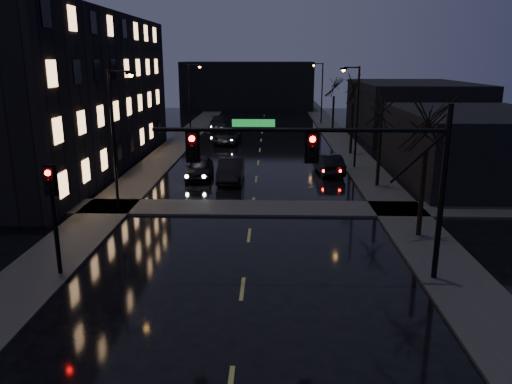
# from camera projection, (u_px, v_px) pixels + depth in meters

# --- Properties ---
(sidewalk_left) EXTENTS (3.00, 140.00, 0.12)m
(sidewalk_left) POSITION_uv_depth(u_px,v_px,m) (166.00, 155.00, 45.48)
(sidewalk_left) COLOR #2D2D2B
(sidewalk_left) RESTS_ON ground
(sidewalk_right) EXTENTS (3.00, 140.00, 0.12)m
(sidewalk_right) POSITION_uv_depth(u_px,v_px,m) (353.00, 156.00, 44.99)
(sidewalk_right) COLOR #2D2D2B
(sidewalk_right) RESTS_ON ground
(sidewalk_cross) EXTENTS (40.00, 3.00, 0.12)m
(sidewalk_cross) POSITION_uv_depth(u_px,v_px,m) (252.00, 208.00, 29.31)
(sidewalk_cross) COLOR #2D2D2B
(sidewalk_cross) RESTS_ON ground
(apartment_block) EXTENTS (12.00, 30.00, 12.00)m
(apartment_block) POSITION_uv_depth(u_px,v_px,m) (49.00, 92.00, 39.35)
(apartment_block) COLOR black
(apartment_block) RESTS_ON ground
(commercial_right_near) EXTENTS (10.00, 14.00, 5.00)m
(commercial_right_near) POSITION_uv_depth(u_px,v_px,m) (474.00, 147.00, 35.47)
(commercial_right_near) COLOR black
(commercial_right_near) RESTS_ON ground
(commercial_right_far) EXTENTS (12.00, 18.00, 6.00)m
(commercial_right_far) POSITION_uv_depth(u_px,v_px,m) (412.00, 109.00, 56.54)
(commercial_right_far) COLOR black
(commercial_right_far) RESTS_ON ground
(far_block) EXTENTS (22.00, 10.00, 8.00)m
(far_block) POSITION_uv_depth(u_px,v_px,m) (248.00, 86.00, 85.81)
(far_block) COLOR black
(far_block) RESTS_ON ground
(signal_mast) EXTENTS (11.11, 0.41, 7.00)m
(signal_mast) POSITION_uv_depth(u_px,v_px,m) (345.00, 160.00, 18.78)
(signal_mast) COLOR black
(signal_mast) RESTS_ON ground
(signal_pole_left) EXTENTS (0.35, 0.41, 4.53)m
(signal_pole_left) POSITION_uv_depth(u_px,v_px,m) (53.00, 205.00, 19.59)
(signal_pole_left) COLOR black
(signal_pole_left) RESTS_ON ground
(tree_near) EXTENTS (3.52, 3.52, 8.08)m
(tree_near) POSITION_uv_depth(u_px,v_px,m) (429.00, 111.00, 23.13)
(tree_near) COLOR black
(tree_near) RESTS_ON ground
(tree_mid_a) EXTENTS (3.30, 3.30, 7.58)m
(tree_mid_a) POSITION_uv_depth(u_px,v_px,m) (382.00, 101.00, 32.88)
(tree_mid_a) COLOR black
(tree_mid_a) RESTS_ON ground
(tree_mid_b) EXTENTS (3.74, 3.74, 8.59)m
(tree_mid_b) POSITION_uv_depth(u_px,v_px,m) (354.00, 81.00, 44.26)
(tree_mid_b) COLOR black
(tree_mid_b) RESTS_ON ground
(tree_far) EXTENTS (3.43, 3.43, 7.88)m
(tree_far) POSITION_uv_depth(u_px,v_px,m) (334.00, 81.00, 57.92)
(tree_far) COLOR black
(tree_far) RESTS_ON ground
(streetlight_l_near) EXTENTS (1.53, 0.28, 8.00)m
(streetlight_l_near) POSITION_uv_depth(u_px,v_px,m) (116.00, 129.00, 27.82)
(streetlight_l_near) COLOR black
(streetlight_l_near) RESTS_ON ground
(streetlight_l_far) EXTENTS (1.53, 0.28, 8.00)m
(streetlight_l_far) POSITION_uv_depth(u_px,v_px,m) (191.00, 95.00, 53.89)
(streetlight_l_far) COLOR black
(streetlight_l_far) RESTS_ON ground
(streetlight_r_mid) EXTENTS (1.53, 0.28, 8.00)m
(streetlight_r_mid) POSITION_uv_depth(u_px,v_px,m) (355.00, 109.00, 38.97)
(streetlight_r_mid) COLOR black
(streetlight_r_mid) RESTS_ON ground
(streetlight_r_far) EXTENTS (1.53, 0.28, 8.00)m
(streetlight_r_far) POSITION_uv_depth(u_px,v_px,m) (320.00, 88.00, 66.00)
(streetlight_r_far) COLOR black
(streetlight_r_far) RESTS_ON ground
(oncoming_car_a) EXTENTS (2.11, 4.78, 1.60)m
(oncoming_car_a) POSITION_uv_depth(u_px,v_px,m) (200.00, 168.00, 36.63)
(oncoming_car_a) COLOR black
(oncoming_car_a) RESTS_ON ground
(oncoming_car_b) EXTENTS (1.79, 5.01, 1.65)m
(oncoming_car_b) POSITION_uv_depth(u_px,v_px,m) (231.00, 170.00, 35.77)
(oncoming_car_b) COLOR black
(oncoming_car_b) RESTS_ON ground
(oncoming_car_c) EXTENTS (2.79, 5.42, 1.46)m
(oncoming_car_c) POSITION_uv_depth(u_px,v_px,m) (227.00, 136.00, 51.73)
(oncoming_car_c) COLOR black
(oncoming_car_c) RESTS_ON ground
(oncoming_car_d) EXTENTS (2.63, 5.41, 1.52)m
(oncoming_car_d) POSITION_uv_depth(u_px,v_px,m) (218.00, 124.00, 61.57)
(oncoming_car_d) COLOR black
(oncoming_car_d) RESTS_ON ground
(lead_car) EXTENTS (2.12, 4.80, 1.53)m
(lead_car) POSITION_uv_depth(u_px,v_px,m) (329.00, 164.00, 38.11)
(lead_car) COLOR black
(lead_car) RESTS_ON ground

